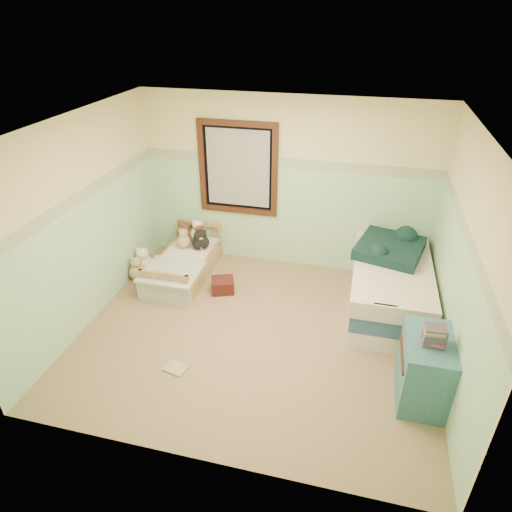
% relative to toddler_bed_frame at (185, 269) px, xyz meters
% --- Properties ---
extents(floor, '(4.20, 3.60, 0.02)m').
position_rel_toddler_bed_frame_xyz_m(floor, '(1.34, -1.05, -0.10)').
color(floor, '#7C6449').
rests_on(floor, ground).
extents(ceiling, '(4.20, 3.60, 0.02)m').
position_rel_toddler_bed_frame_xyz_m(ceiling, '(1.34, -1.05, 2.42)').
color(ceiling, white).
rests_on(ceiling, wall_back).
extents(wall_back, '(4.20, 0.04, 2.50)m').
position_rel_toddler_bed_frame_xyz_m(wall_back, '(1.34, 0.75, 1.16)').
color(wall_back, beige).
rests_on(wall_back, floor).
extents(wall_front, '(4.20, 0.04, 2.50)m').
position_rel_toddler_bed_frame_xyz_m(wall_front, '(1.34, -2.85, 1.16)').
color(wall_front, beige).
rests_on(wall_front, floor).
extents(wall_left, '(0.04, 3.60, 2.50)m').
position_rel_toddler_bed_frame_xyz_m(wall_left, '(-0.76, -1.05, 1.16)').
color(wall_left, beige).
rests_on(wall_left, floor).
extents(wall_right, '(0.04, 3.60, 2.50)m').
position_rel_toddler_bed_frame_xyz_m(wall_right, '(3.44, -1.05, 1.16)').
color(wall_right, beige).
rests_on(wall_right, floor).
extents(wainscot_mint, '(4.20, 0.01, 1.50)m').
position_rel_toddler_bed_frame_xyz_m(wainscot_mint, '(1.34, 0.74, 0.66)').
color(wainscot_mint, '#96D099').
rests_on(wainscot_mint, floor).
extents(border_strip, '(4.20, 0.01, 0.15)m').
position_rel_toddler_bed_frame_xyz_m(border_strip, '(1.34, 0.74, 1.48)').
color(border_strip, '#4E7358').
rests_on(border_strip, wall_back).
extents(window_frame, '(1.16, 0.06, 1.36)m').
position_rel_toddler_bed_frame_xyz_m(window_frame, '(0.64, 0.71, 1.36)').
color(window_frame, '#411F0D').
rests_on(window_frame, wall_back).
extents(window_blinds, '(0.92, 0.01, 1.12)m').
position_rel_toddler_bed_frame_xyz_m(window_blinds, '(0.64, 0.72, 1.36)').
color(window_blinds, beige).
rests_on(window_blinds, window_frame).
extents(toddler_bed_frame, '(0.71, 1.42, 0.18)m').
position_rel_toddler_bed_frame_xyz_m(toddler_bed_frame, '(0.00, 0.00, 0.00)').
color(toddler_bed_frame, olive).
rests_on(toddler_bed_frame, floor).
extents(toddler_mattress, '(0.65, 1.36, 0.12)m').
position_rel_toddler_bed_frame_xyz_m(toddler_mattress, '(0.00, 0.00, 0.15)').
color(toddler_mattress, silver).
rests_on(toddler_mattress, toddler_bed_frame).
extents(patchwork_quilt, '(0.77, 0.71, 0.03)m').
position_rel_toddler_bed_frame_xyz_m(patchwork_quilt, '(0.00, -0.44, 0.23)').
color(patchwork_quilt, '#7993C0').
rests_on(patchwork_quilt, toddler_mattress).
extents(plush_bed_brown, '(0.19, 0.19, 0.19)m').
position_rel_toddler_bed_frame_xyz_m(plush_bed_brown, '(-0.15, 0.50, 0.31)').
color(plush_bed_brown, brown).
rests_on(plush_bed_brown, toddler_mattress).
extents(plush_bed_white, '(0.24, 0.24, 0.24)m').
position_rel_toddler_bed_frame_xyz_m(plush_bed_white, '(0.05, 0.50, 0.33)').
color(plush_bed_white, white).
rests_on(plush_bed_white, toddler_mattress).
extents(plush_bed_tan, '(0.21, 0.21, 0.21)m').
position_rel_toddler_bed_frame_xyz_m(plush_bed_tan, '(-0.10, 0.28, 0.32)').
color(plush_bed_tan, tan).
rests_on(plush_bed_tan, toddler_mattress).
extents(plush_bed_dark, '(0.19, 0.19, 0.19)m').
position_rel_toddler_bed_frame_xyz_m(plush_bed_dark, '(0.13, 0.28, 0.30)').
color(plush_bed_dark, black).
rests_on(plush_bed_dark, toddler_mattress).
extents(plush_floor_cream, '(0.28, 0.28, 0.28)m').
position_rel_toddler_bed_frame_xyz_m(plush_floor_cream, '(-0.61, -0.09, 0.05)').
color(plush_floor_cream, '#F7EDCC').
rests_on(plush_floor_cream, floor).
extents(plush_floor_tan, '(0.25, 0.25, 0.25)m').
position_rel_toddler_bed_frame_xyz_m(plush_floor_tan, '(-0.61, -0.28, 0.03)').
color(plush_floor_tan, tan).
rests_on(plush_floor_tan, floor).
extents(twin_bed_frame, '(0.92, 1.84, 0.22)m').
position_rel_toddler_bed_frame_xyz_m(twin_bed_frame, '(2.89, -0.12, 0.02)').
color(twin_bed_frame, white).
rests_on(twin_bed_frame, floor).
extents(twin_boxspring, '(0.92, 1.84, 0.22)m').
position_rel_toddler_bed_frame_xyz_m(twin_boxspring, '(2.89, -0.12, 0.24)').
color(twin_boxspring, navy).
rests_on(twin_boxspring, twin_bed_frame).
extents(twin_mattress, '(0.96, 1.88, 0.22)m').
position_rel_toddler_bed_frame_xyz_m(twin_mattress, '(2.89, -0.12, 0.46)').
color(twin_mattress, silver).
rests_on(twin_mattress, twin_boxspring).
extents(teal_blanket, '(0.97, 1.00, 0.14)m').
position_rel_toddler_bed_frame_xyz_m(teal_blanket, '(2.84, 0.18, 0.64)').
color(teal_blanket, black).
rests_on(teal_blanket, twin_mattress).
extents(dresser, '(0.46, 0.73, 0.73)m').
position_rel_toddler_bed_frame_xyz_m(dresser, '(3.20, -1.61, 0.27)').
color(dresser, '#315767').
rests_on(dresser, floor).
extents(book_stack, '(0.21, 0.16, 0.20)m').
position_rel_toddler_bed_frame_xyz_m(book_stack, '(3.20, -1.66, 0.74)').
color(book_stack, '#41282A').
rests_on(book_stack, dresser).
extents(red_pillow, '(0.38, 0.36, 0.19)m').
position_rel_toddler_bed_frame_xyz_m(red_pillow, '(0.67, -0.27, 0.00)').
color(red_pillow, maroon).
rests_on(red_pillow, floor).
extents(floor_book, '(0.28, 0.23, 0.02)m').
position_rel_toddler_bed_frame_xyz_m(floor_book, '(0.63, -1.85, -0.08)').
color(floor_book, gold).
rests_on(floor_book, floor).
extents(extra_plush_0, '(0.22, 0.22, 0.22)m').
position_rel_toddler_bed_frame_xyz_m(extra_plush_0, '(-0.20, 0.51, 0.32)').
color(extra_plush_0, brown).
rests_on(extra_plush_0, toddler_mattress).
extents(extra_plush_1, '(0.17, 0.17, 0.17)m').
position_rel_toddler_bed_frame_xyz_m(extra_plush_1, '(0.17, 0.29, 0.30)').
color(extra_plush_1, tan).
rests_on(extra_plush_1, toddler_mattress).
extents(extra_plush_2, '(0.21, 0.21, 0.21)m').
position_rel_toddler_bed_frame_xyz_m(extra_plush_2, '(0.09, 0.45, 0.32)').
color(extra_plush_2, brown).
rests_on(extra_plush_2, toddler_mattress).
extents(extra_plush_3, '(0.21, 0.21, 0.21)m').
position_rel_toddler_bed_frame_xyz_m(extra_plush_3, '(0.18, 0.31, 0.32)').
color(extra_plush_3, black).
rests_on(extra_plush_3, toddler_mattress).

